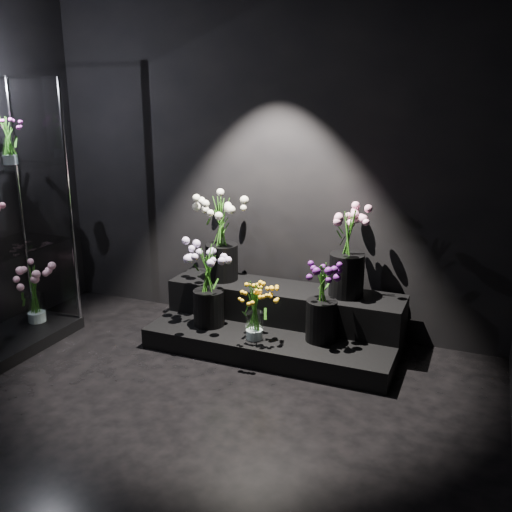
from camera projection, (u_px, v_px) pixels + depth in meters
The scene contains 11 objects.
floor at pixel (142, 443), 3.33m from camera, with size 4.00×4.00×0.00m, color black.
wall_back at pixel (268, 163), 4.71m from camera, with size 4.00×4.00×0.00m, color black.
display_riser at pixel (279, 322), 4.62m from camera, with size 1.94×0.86×0.43m.
display_case at pixel (3, 218), 4.35m from camera, with size 0.57×0.95×2.08m.
bouquet_orange_bells at pixel (254, 309), 4.27m from camera, with size 0.29×0.29×0.47m.
bouquet_lilac at pixel (208, 280), 4.50m from camera, with size 0.46×0.46×0.66m.
bouquet_purple at pixel (322, 297), 4.22m from camera, with size 0.37×0.37×0.63m.
bouquet_cream_roses at pixel (221, 232), 4.75m from camera, with size 0.48×0.48×0.72m.
bouquet_pink_roses at pixel (348, 249), 4.37m from camera, with size 0.45×0.45×0.69m.
bouquet_case_magenta at pixel (8, 140), 4.36m from camera, with size 0.22×0.22×0.37m.
bouquet_case_base_pink at pixel (34, 293), 4.76m from camera, with size 0.46×0.46×0.48m.
Camera 1 is at (1.73, -2.42, 1.99)m, focal length 40.00 mm.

